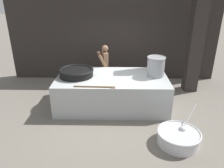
# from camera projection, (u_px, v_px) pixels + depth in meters

# --- Properties ---
(ground_plane) EXTENTS (60.00, 60.00, 0.00)m
(ground_plane) POSITION_uv_depth(u_px,v_px,m) (112.00, 105.00, 6.87)
(ground_plane) COLOR slate
(back_wall) EXTENTS (8.02, 0.24, 4.30)m
(back_wall) POSITION_uv_depth(u_px,v_px,m) (113.00, 24.00, 8.26)
(back_wall) COLOR #2D2826
(back_wall) RESTS_ON ground_plane
(support_pillar) EXTENTS (0.44, 0.44, 4.30)m
(support_pillar) POSITION_uv_depth(u_px,v_px,m) (198.00, 29.00, 7.12)
(support_pillar) COLOR #2D2826
(support_pillar) RESTS_ON ground_plane
(hearth_platform) EXTENTS (3.29, 1.78, 0.95)m
(hearth_platform) POSITION_uv_depth(u_px,v_px,m) (112.00, 91.00, 6.68)
(hearth_platform) COLOR #B2B7B7
(hearth_platform) RESTS_ON ground_plane
(giant_wok_near) EXTENTS (1.04, 1.04, 0.23)m
(giant_wok_near) POSITION_uv_depth(u_px,v_px,m) (76.00, 72.00, 6.50)
(giant_wok_near) COLOR black
(giant_wok_near) RESTS_ON hearth_platform
(stock_pot) EXTENTS (0.55, 0.55, 0.59)m
(stock_pot) POSITION_uv_depth(u_px,v_px,m) (156.00, 66.00, 6.43)
(stock_pot) COLOR gray
(stock_pot) RESTS_ON hearth_platform
(stirring_paddle) EXTENTS (1.10, 0.11, 0.04)m
(stirring_paddle) POSITION_uv_depth(u_px,v_px,m) (97.00, 87.00, 5.77)
(stirring_paddle) COLOR brown
(stirring_paddle) RESTS_ON hearth_platform
(cook) EXTENTS (0.44, 0.63, 1.63)m
(cook) POSITION_uv_depth(u_px,v_px,m) (105.00, 66.00, 7.63)
(cook) COLOR brown
(cook) RESTS_ON ground_plane
(prep_bowl_vegetables) EXTENTS (1.04, 1.11, 0.75)m
(prep_bowl_vegetables) POSITION_uv_depth(u_px,v_px,m) (178.00, 137.00, 5.05)
(prep_bowl_vegetables) COLOR silver
(prep_bowl_vegetables) RESTS_ON ground_plane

